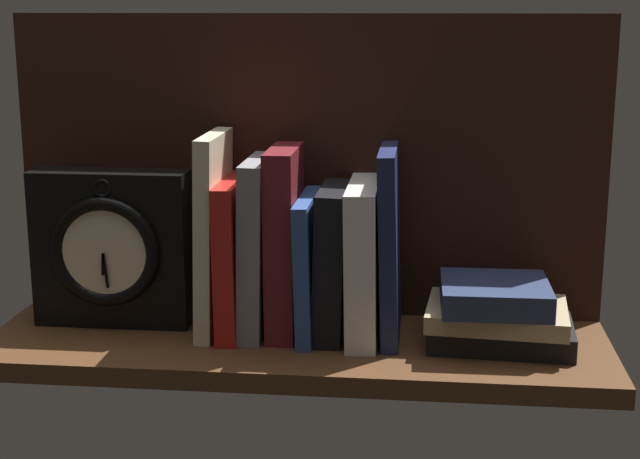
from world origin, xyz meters
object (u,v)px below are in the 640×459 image
object	(u,v)px
book_red_requiem	(234,256)
book_stack_side	(497,315)
book_maroon_dawkins	(285,242)
book_cream_twain	(214,233)
book_navy_bierce	(390,244)
framed_clock	(111,249)
book_gray_chess	(257,246)
book_blue_modern	(308,265)
book_white_catcher	(364,260)
book_black_skeptic	(332,261)

from	to	relation	value
book_red_requiem	book_stack_side	world-z (taller)	book_red_requiem
book_red_requiem	book_maroon_dawkins	xyz separation A→B (cm)	(6.54, 0.00, 2.06)
book_cream_twain	book_stack_side	size ratio (longest dim) A/B	1.37
book_navy_bierce	framed_clock	xyz separation A→B (cm)	(-36.23, 0.45, -1.75)
book_gray_chess	framed_clock	world-z (taller)	book_gray_chess
book_gray_chess	book_blue_modern	xyz separation A→B (cm)	(6.57, 0.00, -2.32)
book_red_requiem	book_blue_modern	xyz separation A→B (cm)	(9.59, 0.00, -0.98)
book_cream_twain	book_red_requiem	world-z (taller)	book_cream_twain
book_red_requiem	book_gray_chess	xyz separation A→B (cm)	(3.01, 0.00, 1.33)
book_blue_modern	book_white_catcher	world-z (taller)	book_white_catcher
book_blue_modern	book_black_skeptic	world-z (taller)	book_black_skeptic
book_red_requiem	framed_clock	size ratio (longest dim) A/B	0.97
book_red_requiem	book_stack_side	size ratio (longest dim) A/B	1.06
book_black_skeptic	framed_clock	size ratio (longest dim) A/B	0.93
book_maroon_dawkins	book_white_catcher	size ratio (longest dim) A/B	1.22
book_cream_twain	book_gray_chess	size ratio (longest dim) A/B	1.14
book_red_requiem	book_black_skeptic	distance (cm)	12.65
book_gray_chess	book_stack_side	distance (cm)	31.30
book_black_skeptic	framed_clock	xyz separation A→B (cm)	(-29.00, 0.45, 0.75)
book_maroon_dawkins	book_white_catcher	xyz separation A→B (cm)	(10.09, -0.00, -2.15)
book_gray_chess	book_blue_modern	size ratio (longest dim) A/B	1.26
book_gray_chess	book_navy_bierce	bearing A→B (deg)	0.00
book_red_requiem	book_navy_bierce	bearing A→B (deg)	0.00
book_maroon_dawkins	book_navy_bierce	xyz separation A→B (cm)	(13.33, -0.00, 0.07)
book_cream_twain	book_white_catcher	bearing A→B (deg)	0.00
book_blue_modern	book_cream_twain	bearing A→B (deg)	180.00
book_blue_modern	book_white_catcher	distance (cm)	7.10
book_navy_bierce	book_stack_side	xyz separation A→B (cm)	(13.50, -2.15, -8.14)
book_cream_twain	book_black_skeptic	distance (cm)	15.60
book_white_catcher	book_cream_twain	bearing A→B (deg)	180.00
book_maroon_dawkins	framed_clock	size ratio (longest dim) A/B	1.17
book_black_skeptic	book_stack_side	size ratio (longest dim) A/B	1.02
book_maroon_dawkins	book_stack_side	xyz separation A→B (cm)	(26.83, -2.15, -8.06)
book_blue_modern	book_navy_bierce	size ratio (longest dim) A/B	0.74
book_navy_bierce	framed_clock	distance (cm)	36.28
book_stack_side	framed_clock	bearing A→B (deg)	177.01
book_cream_twain	book_gray_chess	xyz separation A→B (cm)	(5.63, 0.00, -1.56)
book_cream_twain	book_black_skeptic	xyz separation A→B (cm)	(15.26, 0.00, -3.26)
book_red_requiem	book_white_catcher	bearing A→B (deg)	0.00
book_maroon_dawkins	book_blue_modern	bearing A→B (deg)	-0.00
book_red_requiem	book_navy_bierce	xyz separation A→B (cm)	(19.87, 0.00, 2.13)
book_cream_twain	book_navy_bierce	world-z (taller)	book_cream_twain
book_red_requiem	book_maroon_dawkins	bearing A→B (deg)	0.00
book_red_requiem	book_maroon_dawkins	size ratio (longest dim) A/B	0.83
book_cream_twain	book_black_skeptic	bearing A→B (deg)	0.00
book_gray_chess	book_white_catcher	world-z (taller)	book_gray_chess
book_red_requiem	book_navy_bierce	world-z (taller)	book_navy_bierce
framed_clock	book_maroon_dawkins	bearing A→B (deg)	-1.12
book_stack_side	book_blue_modern	bearing A→B (deg)	174.83
book_gray_chess	book_black_skeptic	bearing A→B (deg)	0.00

